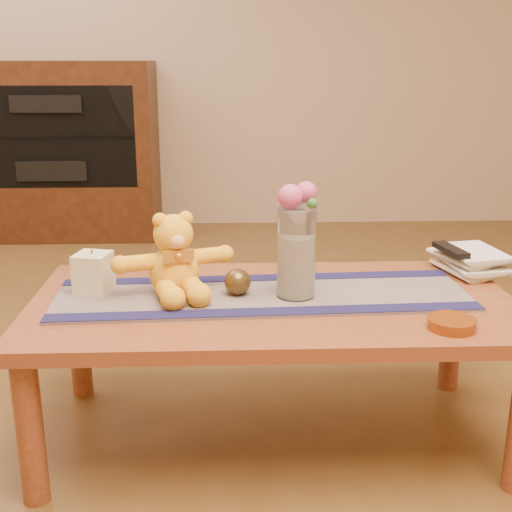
{
  "coord_description": "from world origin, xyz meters",
  "views": [
    {
      "loc": [
        -0.12,
        -1.81,
        1.12
      ],
      "look_at": [
        -0.05,
        0.0,
        0.58
      ],
      "focal_mm": 46.68,
      "sensor_mm": 36.0,
      "label": 1
    }
  ],
  "objects_px": {
    "glass_vase": "(296,253)",
    "tv_remote": "(451,250)",
    "book_bottom": "(447,271)",
    "teddy_bear": "(174,255)",
    "amber_dish": "(452,324)",
    "bronze_ball": "(238,282)",
    "pillar_candle": "(93,272)"
  },
  "relations": [
    {
      "from": "amber_dish",
      "to": "book_bottom",
      "type": "bearing_deg",
      "value": 73.75
    },
    {
      "from": "pillar_candle",
      "to": "glass_vase",
      "type": "distance_m",
      "value": 0.6
    },
    {
      "from": "teddy_bear",
      "to": "book_bottom",
      "type": "distance_m",
      "value": 0.88
    },
    {
      "from": "teddy_bear",
      "to": "glass_vase",
      "type": "xyz_separation_m",
      "value": [
        0.35,
        -0.05,
        0.02
      ]
    },
    {
      "from": "pillar_candle",
      "to": "glass_vase",
      "type": "height_order",
      "value": "glass_vase"
    },
    {
      "from": "tv_remote",
      "to": "pillar_candle",
      "type": "bearing_deg",
      "value": 174.43
    },
    {
      "from": "glass_vase",
      "to": "amber_dish",
      "type": "xyz_separation_m",
      "value": [
        0.38,
        -0.24,
        -0.12
      ]
    },
    {
      "from": "bronze_ball",
      "to": "book_bottom",
      "type": "distance_m",
      "value": 0.7
    },
    {
      "from": "pillar_candle",
      "to": "amber_dish",
      "type": "bearing_deg",
      "value": -17.3
    },
    {
      "from": "bronze_ball",
      "to": "book_bottom",
      "type": "height_order",
      "value": "bronze_ball"
    },
    {
      "from": "teddy_bear",
      "to": "glass_vase",
      "type": "height_order",
      "value": "glass_vase"
    },
    {
      "from": "glass_vase",
      "to": "tv_remote",
      "type": "relative_size",
      "value": 1.62
    },
    {
      "from": "bronze_ball",
      "to": "glass_vase",
      "type": "bearing_deg",
      "value": -6.1
    },
    {
      "from": "book_bottom",
      "to": "bronze_ball",
      "type": "bearing_deg",
      "value": -179.98
    },
    {
      "from": "glass_vase",
      "to": "book_bottom",
      "type": "xyz_separation_m",
      "value": [
        0.51,
        0.2,
        -0.13
      ]
    },
    {
      "from": "teddy_bear",
      "to": "book_bottom",
      "type": "xyz_separation_m",
      "value": [
        0.86,
        0.16,
        -0.11
      ]
    },
    {
      "from": "glass_vase",
      "to": "bronze_ball",
      "type": "xyz_separation_m",
      "value": [
        -0.17,
        0.02,
        -0.09
      ]
    },
    {
      "from": "teddy_bear",
      "to": "amber_dish",
      "type": "relative_size",
      "value": 2.71
    },
    {
      "from": "bronze_ball",
      "to": "book_bottom",
      "type": "bearing_deg",
      "value": 15.3
    },
    {
      "from": "teddy_bear",
      "to": "bronze_ball",
      "type": "bearing_deg",
      "value": -27.26
    },
    {
      "from": "pillar_candle",
      "to": "teddy_bear",
      "type": "bearing_deg",
      "value": -3.98
    },
    {
      "from": "glass_vase",
      "to": "bronze_ball",
      "type": "bearing_deg",
      "value": 173.9
    },
    {
      "from": "book_bottom",
      "to": "tv_remote",
      "type": "xyz_separation_m",
      "value": [
        0.0,
        -0.01,
        0.07
      ]
    },
    {
      "from": "pillar_candle",
      "to": "glass_vase",
      "type": "bearing_deg",
      "value": -6.17
    },
    {
      "from": "bronze_ball",
      "to": "amber_dish",
      "type": "bearing_deg",
      "value": -25.07
    },
    {
      "from": "glass_vase",
      "to": "book_bottom",
      "type": "relative_size",
      "value": 1.17
    },
    {
      "from": "teddy_bear",
      "to": "pillar_candle",
      "type": "relative_size",
      "value": 2.91
    },
    {
      "from": "glass_vase",
      "to": "amber_dish",
      "type": "bearing_deg",
      "value": -32.07
    },
    {
      "from": "pillar_candle",
      "to": "glass_vase",
      "type": "xyz_separation_m",
      "value": [
        0.59,
        -0.06,
        0.07
      ]
    },
    {
      "from": "teddy_bear",
      "to": "tv_remote",
      "type": "height_order",
      "value": "teddy_bear"
    },
    {
      "from": "amber_dish",
      "to": "tv_remote",
      "type": "bearing_deg",
      "value": 73.15
    },
    {
      "from": "book_bottom",
      "to": "amber_dish",
      "type": "relative_size",
      "value": 1.8
    }
  ]
}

